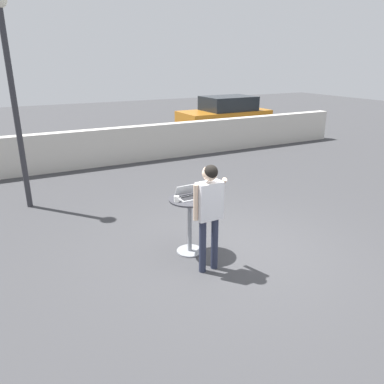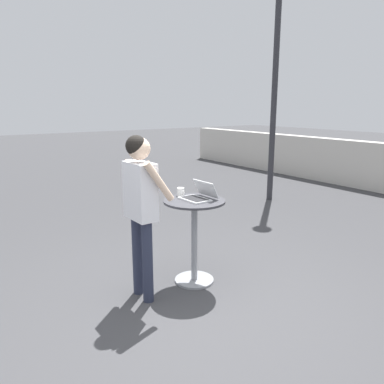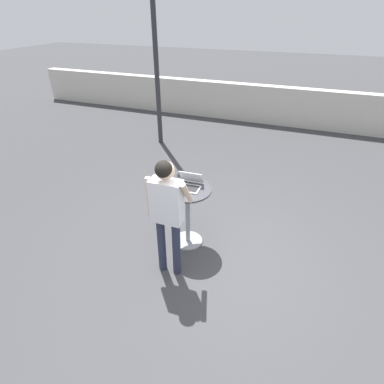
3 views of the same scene
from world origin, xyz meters
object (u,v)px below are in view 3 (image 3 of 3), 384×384
(laptop, at_px, (189,184))
(standing_person, at_px, (167,206))
(street_lamp, at_px, (154,25))
(coffee_mug, at_px, (171,183))
(cafe_table, at_px, (188,208))

(laptop, xyz_separation_m, standing_person, (-0.01, -0.71, 0.08))
(laptop, xyz_separation_m, street_lamp, (-2.23, 3.51, 1.80))
(coffee_mug, xyz_separation_m, standing_person, (0.23, -0.64, 0.08))
(standing_person, bearing_deg, street_lamp, 117.77)
(coffee_mug, bearing_deg, standing_person, -69.78)
(cafe_table, distance_m, coffee_mug, 0.46)
(standing_person, distance_m, street_lamp, 5.07)
(coffee_mug, bearing_deg, street_lamp, 119.02)
(cafe_table, xyz_separation_m, street_lamp, (-2.23, 3.56, 2.18))
(cafe_table, distance_m, laptop, 0.39)
(cafe_table, distance_m, standing_person, 0.80)
(street_lamp, bearing_deg, laptop, -57.54)
(laptop, bearing_deg, street_lamp, 122.46)
(laptop, bearing_deg, coffee_mug, -162.66)
(street_lamp, bearing_deg, cafe_table, -57.92)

